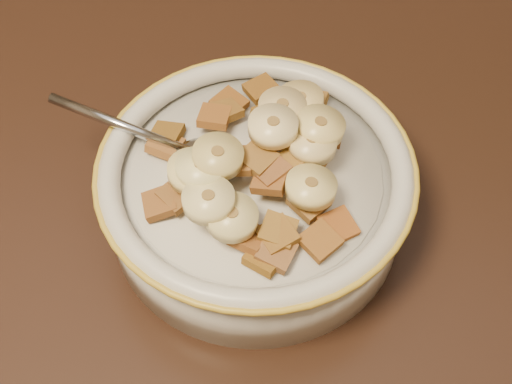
# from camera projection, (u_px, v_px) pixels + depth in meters

# --- Properties ---
(table) EXTENTS (1.43, 0.95, 0.04)m
(table) POSITION_uv_depth(u_px,v_px,m) (50.00, 93.00, 0.59)
(table) COLOR black
(table) RESTS_ON floor
(cereal_bowl) EXTENTS (0.20, 0.20, 0.05)m
(cereal_bowl) POSITION_uv_depth(u_px,v_px,m) (256.00, 198.00, 0.47)
(cereal_bowl) COLOR #BBB9B6
(cereal_bowl) RESTS_ON table
(milk) EXTENTS (0.16, 0.16, 0.00)m
(milk) POSITION_uv_depth(u_px,v_px,m) (256.00, 176.00, 0.46)
(milk) COLOR silver
(milk) RESTS_ON cereal_bowl
(spoon) EXTENTS (0.05, 0.04, 0.01)m
(spoon) POSITION_uv_depth(u_px,v_px,m) (210.00, 159.00, 0.46)
(spoon) COLOR #A8ADB8
(spoon) RESTS_ON cereal_bowl
(cereal_square_0) EXTENTS (0.02, 0.02, 0.01)m
(cereal_square_0) POSITION_uv_depth(u_px,v_px,m) (278.00, 231.00, 0.42)
(cereal_square_0) COLOR olive
(cereal_square_0) RESTS_ON milk
(cereal_square_1) EXTENTS (0.03, 0.03, 0.01)m
(cereal_square_1) POSITION_uv_depth(u_px,v_px,m) (271.00, 170.00, 0.43)
(cereal_square_1) COLOR brown
(cereal_square_1) RESTS_ON milk
(cereal_square_2) EXTENTS (0.03, 0.03, 0.01)m
(cereal_square_2) POSITION_uv_depth(u_px,v_px,m) (311.00, 158.00, 0.45)
(cereal_square_2) COLOR brown
(cereal_square_2) RESTS_ON milk
(cereal_square_3) EXTENTS (0.02, 0.02, 0.01)m
(cereal_square_3) POSITION_uv_depth(u_px,v_px,m) (214.00, 117.00, 0.47)
(cereal_square_3) COLOR brown
(cereal_square_3) RESTS_ON milk
(cereal_square_4) EXTENTS (0.02, 0.02, 0.01)m
(cereal_square_4) POSITION_uv_depth(u_px,v_px,m) (270.00, 180.00, 0.43)
(cereal_square_4) COLOR brown
(cereal_square_4) RESTS_ON milk
(cereal_square_5) EXTENTS (0.03, 0.03, 0.01)m
(cereal_square_5) POSITION_uv_depth(u_px,v_px,m) (273.00, 137.00, 0.45)
(cereal_square_5) COLOR brown
(cereal_square_5) RESTS_ON milk
(cereal_square_6) EXTENTS (0.03, 0.03, 0.01)m
(cereal_square_6) POSITION_uv_depth(u_px,v_px,m) (224.00, 111.00, 0.48)
(cereal_square_6) COLOR brown
(cereal_square_6) RESTS_ON milk
(cereal_square_7) EXTENTS (0.03, 0.03, 0.01)m
(cereal_square_7) POSITION_uv_depth(u_px,v_px,m) (257.00, 158.00, 0.43)
(cereal_square_7) COLOR brown
(cereal_square_7) RESTS_ON milk
(cereal_square_8) EXTENTS (0.03, 0.03, 0.01)m
(cereal_square_8) POSITION_uv_depth(u_px,v_px,m) (178.00, 195.00, 0.43)
(cereal_square_8) COLOR brown
(cereal_square_8) RESTS_ON milk
(cereal_square_9) EXTENTS (0.03, 0.03, 0.01)m
(cereal_square_9) POSITION_uv_depth(u_px,v_px,m) (249.00, 237.00, 0.42)
(cereal_square_9) COLOR brown
(cereal_square_9) RESTS_ON milk
(cereal_square_10) EXTENTS (0.02, 0.02, 0.01)m
(cereal_square_10) POSITION_uv_depth(u_px,v_px,m) (236.00, 161.00, 0.44)
(cereal_square_10) COLOR brown
(cereal_square_10) RESTS_ON milk
(cereal_square_11) EXTENTS (0.03, 0.03, 0.01)m
(cereal_square_11) POSITION_uv_depth(u_px,v_px,m) (320.00, 241.00, 0.42)
(cereal_square_11) COLOR brown
(cereal_square_11) RESTS_ON milk
(cereal_square_12) EXTENTS (0.03, 0.03, 0.01)m
(cereal_square_12) POSITION_uv_depth(u_px,v_px,m) (271.00, 116.00, 0.47)
(cereal_square_12) COLOR #925D1B
(cereal_square_12) RESTS_ON milk
(cereal_square_13) EXTENTS (0.02, 0.02, 0.01)m
(cereal_square_13) POSITION_uv_depth(u_px,v_px,m) (311.00, 104.00, 0.49)
(cereal_square_13) COLOR brown
(cereal_square_13) RESTS_ON milk
(cereal_square_14) EXTENTS (0.03, 0.03, 0.01)m
(cereal_square_14) POSITION_uv_depth(u_px,v_px,m) (277.00, 235.00, 0.42)
(cereal_square_14) COLOR olive
(cereal_square_14) RESTS_ON milk
(cereal_square_15) EXTENTS (0.02, 0.02, 0.01)m
(cereal_square_15) POSITION_uv_depth(u_px,v_px,m) (302.00, 157.00, 0.45)
(cereal_square_15) COLOR brown
(cereal_square_15) RESTS_ON milk
(cereal_square_16) EXTENTS (0.03, 0.03, 0.01)m
(cereal_square_16) POSITION_uv_depth(u_px,v_px,m) (265.00, 258.00, 0.41)
(cereal_square_16) COLOR olive
(cereal_square_16) RESTS_ON milk
(cereal_square_17) EXTENTS (0.03, 0.03, 0.01)m
(cereal_square_17) POSITION_uv_depth(u_px,v_px,m) (286.00, 168.00, 0.44)
(cereal_square_17) COLOR brown
(cereal_square_17) RESTS_ON milk
(cereal_square_18) EXTENTS (0.03, 0.03, 0.01)m
(cereal_square_18) POSITION_uv_depth(u_px,v_px,m) (309.00, 105.00, 0.48)
(cereal_square_18) COLOR brown
(cereal_square_18) RESTS_ON milk
(cereal_square_19) EXTENTS (0.03, 0.03, 0.01)m
(cereal_square_19) POSITION_uv_depth(u_px,v_px,m) (261.00, 89.00, 0.49)
(cereal_square_19) COLOR brown
(cereal_square_19) RESTS_ON milk
(cereal_square_20) EXTENTS (0.03, 0.03, 0.01)m
(cereal_square_20) POSITION_uv_depth(u_px,v_px,m) (316.00, 140.00, 0.46)
(cereal_square_20) COLOR brown
(cereal_square_20) RESTS_ON milk
(cereal_square_21) EXTENTS (0.03, 0.03, 0.01)m
(cereal_square_21) POSITION_uv_depth(u_px,v_px,m) (304.00, 106.00, 0.48)
(cereal_square_21) COLOR olive
(cereal_square_21) RESTS_ON milk
(cereal_square_22) EXTENTS (0.02, 0.02, 0.01)m
(cereal_square_22) POSITION_uv_depth(u_px,v_px,m) (165.00, 145.00, 0.46)
(cereal_square_22) COLOR brown
(cereal_square_22) RESTS_ON milk
(cereal_square_23) EXTENTS (0.03, 0.03, 0.01)m
(cereal_square_23) POSITION_uv_depth(u_px,v_px,m) (309.00, 202.00, 0.43)
(cereal_square_23) COLOR olive
(cereal_square_23) RESTS_ON milk
(cereal_square_24) EXTENTS (0.03, 0.03, 0.01)m
(cereal_square_24) POSITION_uv_depth(u_px,v_px,m) (160.00, 203.00, 0.43)
(cereal_square_24) COLOR brown
(cereal_square_24) RESTS_ON milk
(cereal_square_25) EXTENTS (0.03, 0.02, 0.01)m
(cereal_square_25) POSITION_uv_depth(u_px,v_px,m) (276.00, 252.00, 0.41)
(cereal_square_25) COLOR #9B6237
(cereal_square_25) RESTS_ON milk
(cereal_square_26) EXTENTS (0.02, 0.02, 0.01)m
(cereal_square_26) POSITION_uv_depth(u_px,v_px,m) (166.00, 135.00, 0.47)
(cereal_square_26) COLOR brown
(cereal_square_26) RESTS_ON milk
(cereal_square_27) EXTENTS (0.03, 0.03, 0.01)m
(cereal_square_27) POSITION_uv_depth(u_px,v_px,m) (338.00, 226.00, 0.43)
(cereal_square_27) COLOR brown
(cereal_square_27) RESTS_ON milk
(cereal_square_28) EXTENTS (0.03, 0.03, 0.01)m
(cereal_square_28) POSITION_uv_depth(u_px,v_px,m) (229.00, 104.00, 0.48)
(cereal_square_28) COLOR brown
(cereal_square_28) RESTS_ON milk
(cereal_square_29) EXTENTS (0.02, 0.02, 0.01)m
(cereal_square_29) POSITION_uv_depth(u_px,v_px,m) (327.00, 133.00, 0.46)
(cereal_square_29) COLOR brown
(cereal_square_29) RESTS_ON milk
(banana_slice_0) EXTENTS (0.04, 0.04, 0.01)m
(banana_slice_0) POSITION_uv_depth(u_px,v_px,m) (193.00, 171.00, 0.43)
(banana_slice_0) COLOR #F6E59B
(banana_slice_0) RESTS_ON milk
(banana_slice_1) EXTENTS (0.04, 0.04, 0.01)m
(banana_slice_1) POSITION_uv_depth(u_px,v_px,m) (273.00, 126.00, 0.44)
(banana_slice_1) COLOR #F6E1A1
(banana_slice_1) RESTS_ON milk
(banana_slice_2) EXTENTS (0.04, 0.04, 0.01)m
(banana_slice_2) POSITION_uv_depth(u_px,v_px,m) (300.00, 102.00, 0.46)
(banana_slice_2) COLOR #E8C86F
(banana_slice_2) RESTS_ON milk
(banana_slice_3) EXTENTS (0.04, 0.04, 0.01)m
(banana_slice_3) POSITION_uv_depth(u_px,v_px,m) (311.00, 187.00, 0.42)
(banana_slice_3) COLOR #CFC58B
(banana_slice_3) RESTS_ON milk
(banana_slice_4) EXTENTS (0.04, 0.04, 0.01)m
(banana_slice_4) POSITION_uv_depth(u_px,v_px,m) (201.00, 169.00, 0.42)
(banana_slice_4) COLOR beige
(banana_slice_4) RESTS_ON milk
(banana_slice_5) EXTENTS (0.04, 0.04, 0.01)m
(banana_slice_5) POSITION_uv_depth(u_px,v_px,m) (320.00, 126.00, 0.44)
(banana_slice_5) COLOR #D5BA79
(banana_slice_5) RESTS_ON milk
(banana_slice_6) EXTENTS (0.04, 0.04, 0.01)m
(banana_slice_6) POSITION_uv_depth(u_px,v_px,m) (232.00, 217.00, 0.41)
(banana_slice_6) COLOR beige
(banana_slice_6) RESTS_ON milk
(banana_slice_7) EXTENTS (0.04, 0.04, 0.01)m
(banana_slice_7) POSITION_uv_depth(u_px,v_px,m) (282.00, 109.00, 0.45)
(banana_slice_7) COLOR tan
(banana_slice_7) RESTS_ON milk
(banana_slice_8) EXTENTS (0.04, 0.04, 0.01)m
(banana_slice_8) POSITION_uv_depth(u_px,v_px,m) (209.00, 200.00, 0.41)
(banana_slice_8) COLOR beige
(banana_slice_8) RESTS_ON milk
(banana_slice_9) EXTENTS (0.03, 0.03, 0.01)m
(banana_slice_9) POSITION_uv_depth(u_px,v_px,m) (312.00, 143.00, 0.44)
(banana_slice_9) COLOR beige
(banana_slice_9) RESTS_ON milk
(banana_slice_10) EXTENTS (0.04, 0.04, 0.01)m
(banana_slice_10) POSITION_uv_depth(u_px,v_px,m) (218.00, 156.00, 0.43)
(banana_slice_10) COLOR #DDCE77
(banana_slice_10) RESTS_ON milk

